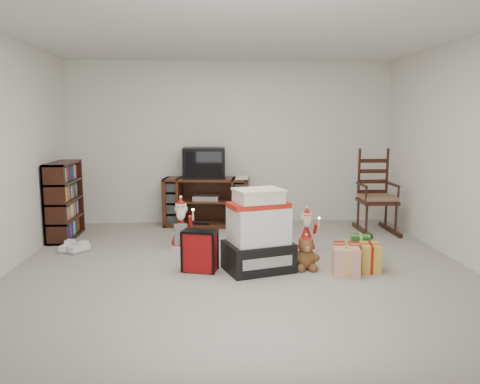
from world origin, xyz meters
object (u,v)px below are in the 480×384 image
object	(u,v)px
teddy_bear	(306,256)
gift_cluster	(358,258)
gift_pile	(258,236)
bookshelf	(64,202)
santa_figurine	(306,234)
mrs_claus_figurine	(181,228)
red_suitcase	(200,251)
sneaker_pair	(73,248)
tv_stand	(207,202)
crt_television	(204,163)
rocking_chair	(376,202)

from	to	relation	value
teddy_bear	gift_cluster	xyz separation A→B (m)	(0.57, -0.01, -0.03)
gift_pile	bookshelf	bearing A→B (deg)	130.43
bookshelf	gift_cluster	size ratio (longest dim) A/B	1.31
santa_figurine	mrs_claus_figurine	bearing A→B (deg)	170.44
red_suitcase	teddy_bear	xyz separation A→B (m)	(1.15, 0.01, -0.08)
teddy_bear	mrs_claus_figurine	world-z (taller)	mrs_claus_figurine
sneaker_pair	gift_cluster	size ratio (longest dim) A/B	0.48
gift_pile	gift_cluster	bearing A→B (deg)	-17.83
tv_stand	crt_television	world-z (taller)	crt_television
gift_cluster	mrs_claus_figurine	bearing A→B (deg)	153.29
rocking_chair	gift_cluster	distance (m)	1.92
santa_figurine	rocking_chair	bearing A→B (deg)	38.89
tv_stand	rocking_chair	distance (m)	2.51
rocking_chair	teddy_bear	distance (m)	2.20
mrs_claus_figurine	rocking_chair	bearing A→B (deg)	14.56
gift_pile	santa_figurine	size ratio (longest dim) A/B	1.57
bookshelf	sneaker_pair	xyz separation A→B (m)	(0.30, -0.73, -0.46)
bookshelf	mrs_claus_figurine	xyz separation A→B (m)	(1.62, -0.59, -0.26)
mrs_claus_figurine	crt_television	bearing A→B (deg)	77.36
teddy_bear	bookshelf	bearing A→B (deg)	152.51
santa_figurine	teddy_bear	bearing A→B (deg)	-102.13
teddy_bear	santa_figurine	xyz separation A→B (m)	(0.15, 0.72, 0.06)
rocking_chair	teddy_bear	size ratio (longest dim) A/B	3.62
bookshelf	gift_pile	xyz separation A→B (m)	(2.50, -1.58, -0.12)
tv_stand	red_suitcase	distance (m)	2.22
tv_stand	mrs_claus_figurine	xyz separation A→B (m)	(-0.32, -1.23, -0.12)
gift_cluster	santa_figurine	bearing A→B (deg)	119.80
gift_pile	mrs_claus_figurine	world-z (taller)	gift_pile
teddy_bear	mrs_claus_figurine	size ratio (longest dim) A/B	0.53
gift_pile	mrs_claus_figurine	xyz separation A→B (m)	(-0.88, 0.99, -0.13)
santa_figurine	crt_television	world-z (taller)	crt_television
sneaker_pair	gift_cluster	bearing A→B (deg)	8.34
tv_stand	sneaker_pair	distance (m)	2.16
bookshelf	gift_cluster	bearing A→B (deg)	-23.77
mrs_claus_figurine	crt_television	size ratio (longest dim) A/B	1.03
rocking_chair	gift_cluster	world-z (taller)	rocking_chair
red_suitcase	santa_figurine	distance (m)	1.49
teddy_bear	crt_television	world-z (taller)	crt_television
teddy_bear	sneaker_pair	world-z (taller)	teddy_bear
tv_stand	red_suitcase	world-z (taller)	tv_stand
santa_figurine	crt_television	size ratio (longest dim) A/B	0.87
red_suitcase	sneaker_pair	distance (m)	1.79
rocking_chair	crt_television	size ratio (longest dim) A/B	1.97
gift_pile	gift_cluster	size ratio (longest dim) A/B	1.09
red_suitcase	santa_figurine	world-z (taller)	santa_figurine
teddy_bear	crt_television	size ratio (longest dim) A/B	0.54
mrs_claus_figurine	crt_television	distance (m)	1.48
gift_cluster	teddy_bear	bearing A→B (deg)	178.87
mrs_claus_figurine	gift_pile	bearing A→B (deg)	-48.13
tv_stand	gift_pile	size ratio (longest dim) A/B	1.54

